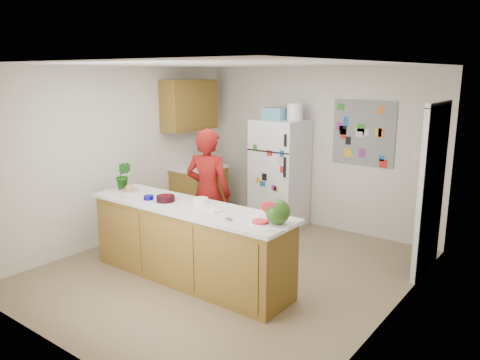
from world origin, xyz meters
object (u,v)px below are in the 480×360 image
Objects in this scene: refrigerator at (280,174)px; watermelon at (278,212)px; cherry_bowl at (166,198)px; person at (208,194)px.

refrigerator reaches higher than watermelon.
cherry_bowl is at bearing -91.76° from refrigerator.
cherry_bowl is at bearing -177.93° from watermelon.
refrigerator is 2.42m from cherry_bowl.
refrigerator is 7.79× the size of cherry_bowl.
person is 7.88× the size of cherry_bowl.
cherry_bowl is at bearing 73.93° from person.
watermelon is at bearing 140.49° from person.
person is (-0.06, -1.66, 0.01)m from refrigerator.
person is at bearing -92.00° from refrigerator.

